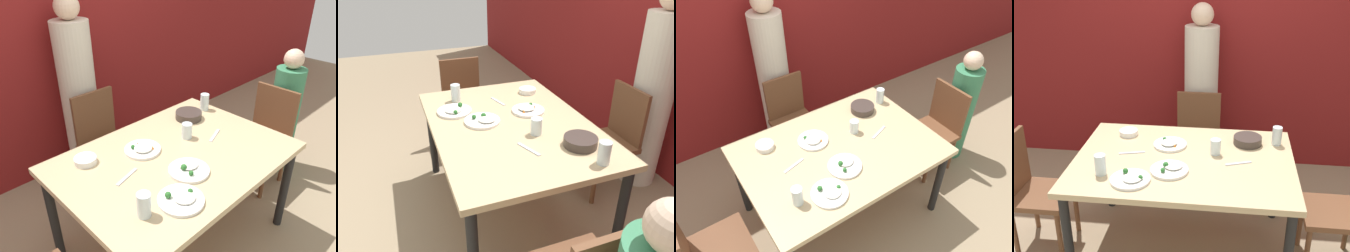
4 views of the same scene
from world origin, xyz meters
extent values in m
plane|color=#998466|center=(0.00, 0.00, 0.00)|extent=(10.00, 10.00, 0.00)
cube|color=maroon|center=(0.00, 1.42, 1.35)|extent=(10.00, 0.06, 2.70)
cube|color=tan|center=(0.00, 0.00, 0.72)|extent=(1.47, 1.04, 0.04)
cylinder|color=black|center=(0.67, -0.46, 0.35)|extent=(0.06, 0.06, 0.70)
cylinder|color=black|center=(-0.67, 0.46, 0.35)|extent=(0.06, 0.06, 0.70)
cylinder|color=black|center=(0.67, 0.46, 0.35)|extent=(0.06, 0.06, 0.70)
cube|color=brown|center=(0.02, 0.79, 0.42)|extent=(0.40, 0.40, 0.04)
cube|color=brown|center=(0.02, 0.97, 0.65)|extent=(0.38, 0.03, 0.43)
cylinder|color=brown|center=(-0.15, 0.62, 0.20)|extent=(0.04, 0.04, 0.40)
cylinder|color=brown|center=(0.18, 0.62, 0.20)|extent=(0.04, 0.04, 0.40)
cylinder|color=brown|center=(-0.15, 0.95, 0.20)|extent=(0.04, 0.04, 0.40)
cylinder|color=brown|center=(0.18, 0.95, 0.20)|extent=(0.04, 0.04, 0.40)
cube|color=brown|center=(1.00, -0.04, 0.42)|extent=(0.40, 0.40, 0.04)
cube|color=brown|center=(1.19, -0.04, 0.65)|extent=(0.03, 0.38, 0.43)
cylinder|color=brown|center=(0.84, 0.13, 0.20)|extent=(0.04, 0.04, 0.40)
cylinder|color=brown|center=(0.84, -0.20, 0.20)|extent=(0.04, 0.04, 0.40)
cylinder|color=brown|center=(1.17, 0.13, 0.20)|extent=(0.04, 0.04, 0.40)
cylinder|color=brown|center=(1.17, -0.20, 0.20)|extent=(0.04, 0.04, 0.40)
cube|color=brown|center=(-1.00, -0.07, 0.42)|extent=(0.40, 0.40, 0.04)
cube|color=brown|center=(-1.19, -0.07, 0.65)|extent=(0.03, 0.38, 0.43)
cylinder|color=brown|center=(-0.84, 0.09, 0.20)|extent=(0.04, 0.04, 0.40)
cylinder|color=beige|center=(0.02, 1.18, 0.70)|extent=(0.30, 0.30, 1.40)
sphere|color=beige|center=(0.02, 1.18, 1.50)|extent=(0.20, 0.20, 0.20)
cylinder|color=#387F56|center=(1.37, -0.04, 0.49)|extent=(0.26, 0.26, 0.99)
sphere|color=beige|center=(1.37, -0.04, 1.07)|extent=(0.17, 0.17, 0.17)
cylinder|color=#3D332D|center=(0.43, 0.28, 0.76)|extent=(0.20, 0.20, 0.06)
cylinder|color=#BC5123|center=(0.43, 0.28, 0.79)|extent=(0.18, 0.18, 0.01)
cylinder|color=white|center=(-0.29, -0.32, 0.74)|extent=(0.25, 0.25, 0.02)
ellipsoid|color=white|center=(-0.27, -0.33, 0.76)|extent=(0.12, 0.12, 0.02)
sphere|color=#2D702D|center=(-0.33, -0.27, 0.77)|extent=(0.03, 0.03, 0.03)
sphere|color=#2D702D|center=(-0.22, -0.33, 0.77)|extent=(0.03, 0.03, 0.03)
cylinder|color=white|center=(-0.07, -0.18, 0.74)|extent=(0.24, 0.24, 0.02)
ellipsoid|color=white|center=(-0.05, -0.15, 0.76)|extent=(0.12, 0.12, 0.02)
sphere|color=#2D702D|center=(-0.10, -0.16, 0.77)|extent=(0.04, 0.04, 0.04)
cone|color=orange|center=(-0.08, -0.11, 0.76)|extent=(0.02, 0.02, 0.02)
sphere|color=#2D702D|center=(-0.10, -0.22, 0.77)|extent=(0.03, 0.03, 0.03)
cone|color=orange|center=(-0.06, -0.13, 0.77)|extent=(0.02, 0.02, 0.03)
cylinder|color=white|center=(-0.12, 0.18, 0.74)|extent=(0.24, 0.24, 0.02)
ellipsoid|color=white|center=(-0.13, 0.17, 0.77)|extent=(0.12, 0.12, 0.02)
cone|color=orange|center=(-0.12, 0.24, 0.77)|extent=(0.01, 0.01, 0.02)
cone|color=orange|center=(-0.08, 0.13, 0.76)|extent=(0.02, 0.02, 0.02)
sphere|color=#2D702D|center=(-0.17, 0.22, 0.77)|extent=(0.03, 0.03, 0.03)
cylinder|color=white|center=(-0.46, 0.33, 0.76)|extent=(0.14, 0.14, 0.04)
cylinder|color=white|center=(-0.46, 0.33, 0.77)|extent=(0.12, 0.12, 0.01)
cylinder|color=silver|center=(0.21, 0.10, 0.79)|extent=(0.07, 0.07, 0.11)
cylinder|color=silver|center=(-0.49, -0.26, 0.80)|extent=(0.07, 0.07, 0.13)
cylinder|color=silver|center=(0.63, 0.30, 0.80)|extent=(0.07, 0.07, 0.13)
cube|color=silver|center=(0.36, -0.02, 0.74)|extent=(0.18, 0.08, 0.01)
cube|color=silver|center=(-0.36, 0.04, 0.74)|extent=(0.18, 0.07, 0.01)
camera|label=1|loc=(-1.25, -1.20, 1.90)|focal=35.00mm
camera|label=2|loc=(1.84, -0.71, 1.74)|focal=35.00mm
camera|label=3|loc=(-0.98, -1.49, 2.44)|focal=35.00mm
camera|label=4|loc=(0.30, -2.47, 2.08)|focal=45.00mm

